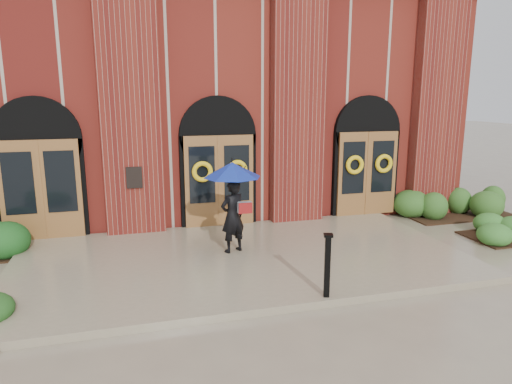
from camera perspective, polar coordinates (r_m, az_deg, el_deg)
name	(u,v)px	position (r m, az deg, el deg)	size (l,w,h in m)	color
ground	(243,264)	(10.36, -1.58, -8.98)	(90.00, 90.00, 0.00)	gray
landing	(242,259)	(10.47, -1.78, -8.31)	(10.00, 5.30, 0.15)	gray
church_building	(189,100)	(18.32, -8.41, 11.30)	(16.20, 12.53, 7.00)	maroon
man_with_umbrella	(233,190)	(10.31, -2.95, 0.27)	(1.71, 1.71, 2.10)	black
metal_post	(327,264)	(8.32, 8.91, -8.90)	(0.20, 0.20, 1.18)	black
hedge_wall_right	(460,204)	(15.55, 24.19, -1.32)	(3.10, 1.24, 0.79)	#2B531D
hedge_front_right	(501,229)	(13.67, 28.30, -4.05)	(1.50, 1.28, 0.53)	#2E6424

